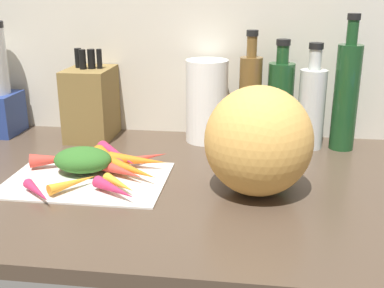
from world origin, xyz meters
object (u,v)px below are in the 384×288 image
object	(u,v)px
bottle_2	(311,106)
cutting_board	(87,179)
carrot_8	(38,192)
carrot_6	(139,159)
carrot_1	(73,183)
carrot_3	(117,155)
knife_block	(91,103)
carrot_0	(120,184)
carrot_5	(122,171)
bottle_3	(346,95)
bottle_1	(280,101)
carrot_4	(115,189)
carrot_7	(112,159)
winter_squash	(258,141)
carrot_10	(129,169)
bottle_0	(250,97)
paper_towel_roll	(208,101)
carrot_2	(55,160)

from	to	relation	value
bottle_2	cutting_board	bearing A→B (deg)	-149.29
carrot_8	bottle_2	size ratio (longest dim) A/B	0.40
carrot_6	bottle_2	size ratio (longest dim) A/B	0.54
carrot_1	carrot_3	distance (cm)	18.14
carrot_3	knife_block	xyz separation A→B (cm)	(-13.63, 21.16, 8.04)
carrot_0	carrot_5	xyz separation A→B (cm)	(-1.46, 6.87, 0.28)
carrot_8	bottle_2	bearing A→B (deg)	35.90
carrot_5	bottle_3	size ratio (longest dim) A/B	0.35
carrot_8	carrot_1	bearing A→B (deg)	43.80
cutting_board	bottle_1	xyz separation A→B (cm)	(44.91, 34.59, 11.91)
carrot_4	carrot_7	world-z (taller)	carrot_7
carrot_3	winter_squash	bearing A→B (deg)	-19.86
carrot_1	carrot_10	xyz separation A→B (cm)	(10.47, 8.51, 0.51)
bottle_1	carrot_1	bearing A→B (deg)	-138.30
cutting_board	carrot_3	bearing A→B (deg)	69.63
cutting_board	carrot_6	world-z (taller)	carrot_6
carrot_4	knife_block	size ratio (longest dim) A/B	0.47
carrot_1	bottle_0	world-z (taller)	bottle_0
carrot_8	carrot_10	size ratio (longest dim) A/B	0.67
bottle_0	bottle_1	world-z (taller)	bottle_0
knife_block	bottle_0	distance (cm)	46.11
carrot_5	carrot_10	size ratio (longest dim) A/B	0.74
carrot_0	paper_towel_roll	size ratio (longest dim) A/B	0.44
carrot_3	carrot_6	xyz separation A→B (cm)	(5.65, -0.69, -0.40)
carrot_6	winter_squash	size ratio (longest dim) A/B	0.66
carrot_1	carrot_6	bearing A→B (deg)	57.30
carrot_5	carrot_8	bearing A→B (deg)	-138.10
carrot_8	bottle_1	world-z (taller)	bottle_1
knife_block	carrot_6	bearing A→B (deg)	-48.58
carrot_10	carrot_6	bearing A→B (deg)	88.19
carrot_6	carrot_8	size ratio (longest dim) A/B	1.35
carrot_7	bottle_3	distance (cm)	64.48
carrot_1	knife_block	world-z (taller)	knife_block
cutting_board	carrot_0	distance (cm)	11.02
carrot_2	winter_squash	size ratio (longest dim) A/B	0.50
carrot_1	carrot_5	size ratio (longest dim) A/B	0.91
carrot_1	bottle_2	distance (cm)	66.92
carrot_2	winter_squash	world-z (taller)	winter_squash
carrot_2	paper_towel_roll	xyz separation A→B (cm)	(34.87, 27.82, 9.21)
paper_towel_roll	bottle_2	world-z (taller)	bottle_2
carrot_4	carrot_10	world-z (taller)	carrot_10
carrot_8	winter_squash	size ratio (longest dim) A/B	0.49
paper_towel_roll	cutting_board	bearing A→B (deg)	-126.26
winter_squash	bottle_3	size ratio (longest dim) A/B	0.65
carrot_2	carrot_10	distance (cm)	19.99
carrot_0	carrot_4	bearing A→B (deg)	-92.39
bottle_3	carrot_0	bearing A→B (deg)	-144.75
carrot_2	winter_squash	distance (cm)	50.55
carrot_2	carrot_6	world-z (taller)	carrot_2
paper_towel_roll	carrot_2	bearing A→B (deg)	-141.42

